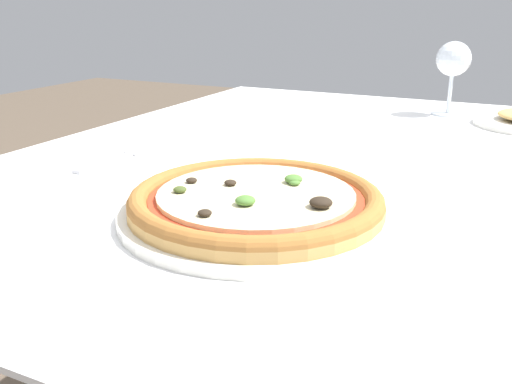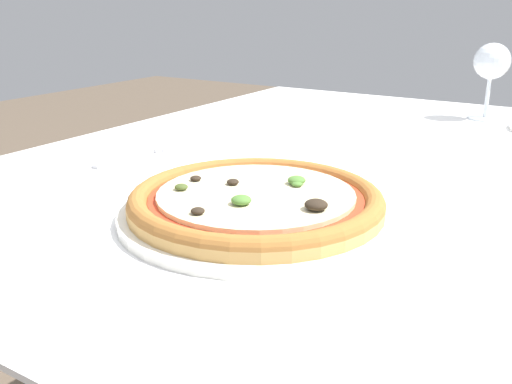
{
  "view_description": "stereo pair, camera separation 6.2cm",
  "coord_description": "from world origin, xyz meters",
  "px_view_note": "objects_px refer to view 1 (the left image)",
  "views": [
    {
      "loc": [
        0.11,
        -0.8,
        0.97
      ],
      "look_at": [
        -0.14,
        -0.28,
        0.77
      ],
      "focal_mm": 40.0,
      "sensor_mm": 36.0,
      "label": 1
    },
    {
      "loc": [
        0.16,
        -0.77,
        0.97
      ],
      "look_at": [
        -0.14,
        -0.28,
        0.77
      ],
      "focal_mm": 40.0,
      "sensor_mm": 36.0,
      "label": 2
    }
  ],
  "objects_px": {
    "dining_table": "(429,222)",
    "pizza_plate": "(256,203)",
    "fork": "(121,157)",
    "wine_glass_far_left": "(453,62)"
  },
  "relations": [
    {
      "from": "dining_table",
      "to": "wine_glass_far_left",
      "type": "height_order",
      "value": "wine_glass_far_left"
    },
    {
      "from": "dining_table",
      "to": "fork",
      "type": "height_order",
      "value": "fork"
    },
    {
      "from": "pizza_plate",
      "to": "fork",
      "type": "relative_size",
      "value": 1.77
    },
    {
      "from": "dining_table",
      "to": "pizza_plate",
      "type": "bearing_deg",
      "value": -117.47
    },
    {
      "from": "dining_table",
      "to": "pizza_plate",
      "type": "height_order",
      "value": "pizza_plate"
    },
    {
      "from": "fork",
      "to": "wine_glass_far_left",
      "type": "distance_m",
      "value": 0.7
    },
    {
      "from": "pizza_plate",
      "to": "fork",
      "type": "bearing_deg",
      "value": 155.91
    },
    {
      "from": "pizza_plate",
      "to": "fork",
      "type": "height_order",
      "value": "pizza_plate"
    },
    {
      "from": "dining_table",
      "to": "fork",
      "type": "distance_m",
      "value": 0.47
    },
    {
      "from": "wine_glass_far_left",
      "to": "dining_table",
      "type": "bearing_deg",
      "value": -84.13
    }
  ]
}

